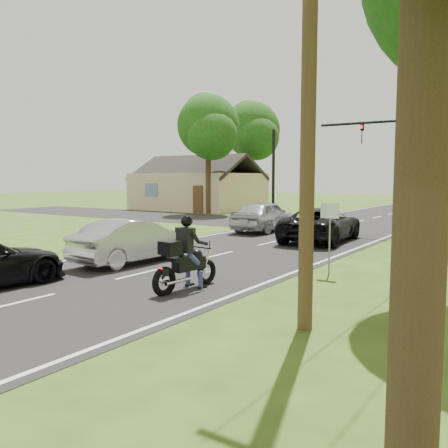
{
  "coord_description": "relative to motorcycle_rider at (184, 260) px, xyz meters",
  "views": [
    {
      "loc": [
        9.83,
        -10.1,
        2.87
      ],
      "look_at": [
        0.97,
        3.0,
        1.3
      ],
      "focal_mm": 38.0,
      "sensor_mm": 36.0,
      "label": 1
    }
  ],
  "objects": [
    {
      "name": "ground",
      "position": [
        -2.37,
        0.86,
        -0.77
      ],
      "size": [
        140.0,
        140.0,
        0.0
      ],
      "primitive_type": "plane",
      "color": "#304914",
      "rests_on": "ground"
    },
    {
      "name": "road",
      "position": [
        -2.37,
        10.86,
        -0.76
      ],
      "size": [
        8.0,
        100.0,
        0.01
      ],
      "primitive_type": "cube",
      "color": "black",
      "rests_on": "ground"
    },
    {
      "name": "cross_road",
      "position": [
        -2.37,
        16.86,
        -0.76
      ],
      "size": [
        60.0,
        7.0,
        0.01
      ],
      "primitive_type": "cube",
      "color": "black",
      "rests_on": "ground"
    },
    {
      "name": "motorcycle_rider",
      "position": [
        0.0,
        0.0,
        0.0
      ],
      "size": [
        0.68,
        2.27,
        1.95
      ],
      "rotation": [
        0.0,
        0.0,
        -0.1
      ],
      "color": "black",
      "rests_on": "ground"
    },
    {
      "name": "dark_suv",
      "position": [
        -0.73,
        10.64,
        -0.0
      ],
      "size": [
        2.91,
        5.59,
        1.5
      ],
      "primitive_type": "imported",
      "rotation": [
        0.0,
        0.0,
        3.22
      ],
      "color": "black",
      "rests_on": "road"
    },
    {
      "name": "silver_sedan",
      "position": [
        -3.89,
        2.11,
        -0.03
      ],
      "size": [
        1.76,
        4.49,
        1.46
      ],
      "primitive_type": "imported",
      "rotation": [
        0.0,
        0.0,
        3.09
      ],
      "color": "#B1B1B6",
      "rests_on": "road"
    },
    {
      "name": "silver_suv",
      "position": [
        -4.77,
        12.67,
        0.06
      ],
      "size": [
        2.02,
        4.81,
        1.62
      ],
      "primitive_type": "imported",
      "rotation": [
        0.0,
        0.0,
        3.16
      ],
      "color": "#B0B2B8",
      "rests_on": "road"
    },
    {
      "name": "traffic_signal",
      "position": [
        0.97,
        14.86,
        3.37
      ],
      "size": [
        6.38,
        0.44,
        6.0
      ],
      "color": "black",
      "rests_on": "ground"
    },
    {
      "name": "signal_pole_far",
      "position": [
        -7.57,
        18.86,
        2.23
      ],
      "size": [
        0.2,
        0.2,
        6.0
      ],
      "primitive_type": "cylinder",
      "color": "black",
      "rests_on": "ground"
    },
    {
      "name": "utility_pole_near",
      "position": [
        3.83,
        -1.14,
        4.32
      ],
      "size": [
        1.6,
        0.28,
        10.0
      ],
      "color": "brown",
      "rests_on": "ground"
    },
    {
      "name": "sign_white",
      "position": [
        2.33,
        3.84,
        0.83
      ],
      "size": [
        0.55,
        0.07,
        2.12
      ],
      "color": "slate",
      "rests_on": "ground"
    },
    {
      "name": "sign_green",
      "position": [
        2.53,
        11.84,
        0.83
      ],
      "size": [
        0.55,
        0.07,
        2.12
      ],
      "color": "slate",
      "rests_on": "ground"
    },
    {
      "name": "tree_left_near",
      "position": [
        -14.1,
        20.65,
        5.77
      ],
      "size": [
        5.12,
        4.96,
        9.22
      ],
      "color": "#332316",
      "rests_on": "ground"
    },
    {
      "name": "tree_left_far",
      "position": [
        -16.07,
        30.62,
        6.37
      ],
      "size": [
        5.76,
        5.58,
        10.14
      ],
      "color": "#332316",
      "rests_on": "ground"
    },
    {
      "name": "house",
      "position": [
        -18.37,
        24.86,
        1.0
      ],
      "size": [
        10.2,
        8.0,
        4.84
      ],
      "color": "tan",
      "rests_on": "ground"
    }
  ]
}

